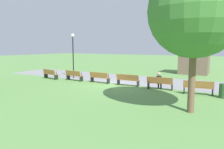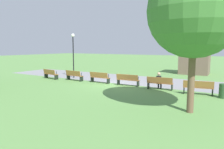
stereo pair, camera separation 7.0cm
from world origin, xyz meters
name	(u,v)px [view 1 (the left image)]	position (x,y,z in m)	size (l,w,h in m)	color
ground_plane	(114,84)	(0.00, 0.00, 0.00)	(120.00, 120.00, 0.00)	#5B8C47
path_paving	(130,79)	(0.00, 2.94, 0.00)	(27.50, 5.18, 0.01)	gray
bench_0	(50,74)	(-6.44, -0.61, 0.47)	(1.82, 0.76, 0.89)	#996633
bench_1	(74,75)	(-3.87, -0.26, 0.47)	(1.81, 0.65, 0.89)	#996633
bench_2	(100,77)	(-1.29, -0.09, 0.47)	(1.78, 0.53, 0.89)	#996633
bench_3	(128,80)	(1.29, -0.09, 0.47)	(1.78, 0.53, 0.89)	#996633
bench_4	(160,83)	(3.87, -0.26, 0.47)	(1.81, 0.65, 0.89)	#996633
bench_5	(198,87)	(6.44, -0.61, 0.47)	(1.82, 0.76, 0.89)	#996633
person_seated	(159,80)	(3.76, -0.13, 0.64)	(0.36, 0.54, 1.20)	black
tree_0	(195,11)	(6.79, -4.62, 4.48)	(4.09, 4.09, 6.54)	brown
lamp_post	(73,47)	(-5.15, 1.14, 2.89)	(0.32, 0.32, 4.18)	black
trash_bin	(224,91)	(7.86, -0.76, 0.42)	(0.50, 0.50, 0.83)	#2D512D
kiosk	(194,60)	(4.18, 10.23, 1.51)	(3.59, 3.26, 2.95)	brown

